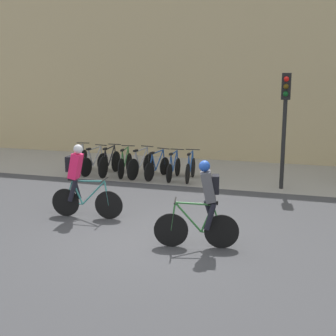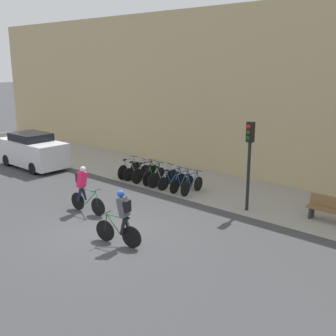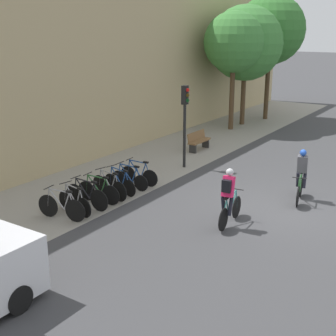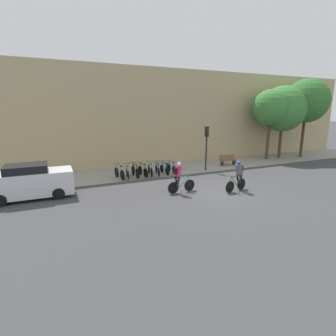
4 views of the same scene
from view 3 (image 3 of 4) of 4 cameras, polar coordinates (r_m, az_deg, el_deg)
ground at (r=15.74m, az=13.69°, el=-4.77°), size 200.00×200.00×0.00m
kerb_strip at (r=18.89m, az=-5.85°, el=-0.70°), size 44.00×4.50×0.01m
building_facade at (r=19.81m, az=-12.08°, el=11.82°), size 44.00×0.60×8.12m
cyclist_pink at (r=13.74m, az=7.41°, el=-3.41°), size 1.78×0.48×1.78m
cyclist_grey at (r=16.31m, az=15.95°, el=-0.66°), size 1.68×0.56×1.79m
parked_bike_0 at (r=14.66m, az=-12.86°, el=-4.60°), size 0.46×1.71×0.99m
parked_bike_1 at (r=15.03m, az=-11.32°, el=-4.07°), size 0.46×1.61×0.95m
parked_bike_2 at (r=15.40m, az=-9.86°, el=-3.35°), size 0.46×1.78×0.99m
parked_bike_3 at (r=15.79m, az=-8.47°, el=-2.83°), size 0.46×1.65×0.97m
parked_bike_4 at (r=16.19m, az=-7.15°, el=-2.25°), size 0.47×1.73×0.98m
parked_bike_5 at (r=16.60m, az=-5.89°, el=-1.82°), size 0.48×1.62×0.94m
parked_bike_6 at (r=17.02m, az=-4.69°, el=-1.32°), size 0.46×1.62×0.93m
parked_bike_7 at (r=17.45m, az=-3.56°, el=-0.81°), size 0.46×1.61×0.96m
traffic_light_pole at (r=19.16m, az=2.08°, el=6.92°), size 0.26×0.30×3.41m
bench at (r=22.38m, az=3.73°, el=3.35°), size 1.54×0.44×0.89m
street_tree_0 at (r=26.78m, az=8.04°, el=14.92°), size 3.33×3.33×6.54m
street_tree_1 at (r=28.35m, az=9.43°, el=14.78°), size 4.33×4.33×6.93m
street_tree_2 at (r=30.35m, az=12.39°, el=16.13°), size 4.21×4.21×7.62m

